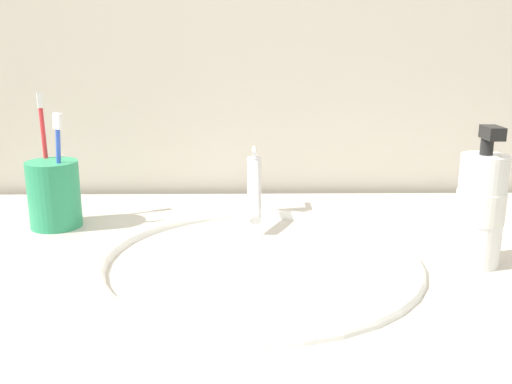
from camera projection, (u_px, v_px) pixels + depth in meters
tiled_wall_back at (267, 19)px, 1.05m from camera, size 2.32×0.04×2.40m
sink_basin at (256, 287)px, 0.76m from camera, size 0.44×0.44×0.10m
faucet at (255, 186)px, 0.94m from camera, size 0.02×0.16×0.11m
toothbrush_cup at (54, 194)px, 0.89m from camera, size 0.08×0.08×0.11m
toothbrush_blue at (59, 162)px, 0.87m from camera, size 0.02×0.02×0.18m
toothbrush_red at (45, 149)px, 0.90m from camera, size 0.02×0.04×0.20m
soap_dispenser at (480, 208)px, 0.73m from camera, size 0.06×0.06×0.19m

